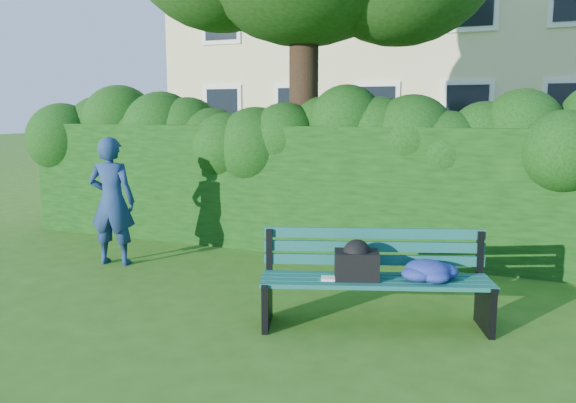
% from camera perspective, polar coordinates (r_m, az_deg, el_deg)
% --- Properties ---
extents(ground, '(80.00, 80.00, 0.00)m').
position_cam_1_polar(ground, '(6.31, -2.09, -9.37)').
color(ground, '#2C5A16').
rests_on(ground, ground).
extents(hedge, '(10.00, 1.00, 1.80)m').
position_cam_1_polar(hedge, '(8.11, 4.28, 1.32)').
color(hedge, black).
rests_on(hedge, ground).
extents(park_bench, '(2.18, 1.21, 0.89)m').
position_cam_1_polar(park_bench, '(5.34, 9.66, -7.24)').
color(park_bench, '#0D4335').
rests_on(park_bench, ground).
extents(man_reading, '(0.69, 0.53, 1.68)m').
position_cam_1_polar(man_reading, '(7.68, -17.45, 0.03)').
color(man_reading, navy).
rests_on(man_reading, ground).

